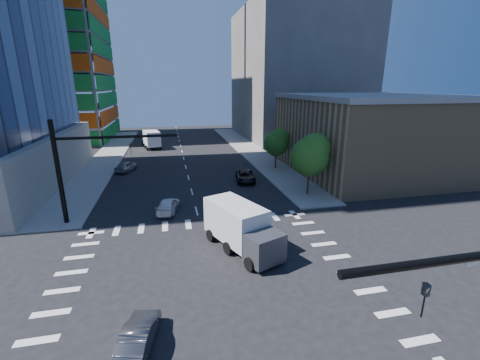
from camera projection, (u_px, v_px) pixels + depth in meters
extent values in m
plane|color=black|center=(214.00, 281.00, 20.08)|extent=(160.00, 160.00, 0.00)
cube|color=silver|center=(214.00, 281.00, 20.08)|extent=(20.00, 20.00, 0.01)
cube|color=gray|center=(250.00, 150.00, 60.09)|extent=(5.00, 60.00, 0.15)
cube|color=gray|center=(109.00, 156.00, 54.88)|extent=(5.00, 60.00, 0.15)
cube|color=#177E2F|center=(100.00, 23.00, 68.00)|extent=(0.12, 24.00, 49.00)
cube|color=#C1470B|center=(6.00, 6.00, 53.59)|extent=(24.00, 0.12, 49.00)
cube|color=tan|center=(369.00, 136.00, 44.46)|extent=(20.00, 22.00, 10.00)
cube|color=slate|center=(374.00, 97.00, 42.95)|extent=(20.50, 22.50, 0.60)
cube|color=#635D59|center=(296.00, 75.00, 73.19)|extent=(24.00, 30.00, 28.00)
imported|color=black|center=(423.00, 300.00, 8.32)|extent=(0.16, 0.20, 1.00)
cylinder|color=black|center=(59.00, 173.00, 27.12)|extent=(0.40, 0.40, 9.00)
cylinder|color=black|center=(117.00, 137.00, 27.34)|extent=(10.00, 0.24, 0.24)
imported|color=black|center=(131.00, 149.00, 27.86)|extent=(0.16, 0.20, 1.00)
cylinder|color=#382316|center=(308.00, 184.00, 35.42)|extent=(0.20, 0.20, 2.27)
sphere|color=#1E5316|center=(310.00, 157.00, 34.54)|extent=(4.16, 4.16, 4.16)
sphere|color=#3F7B29|center=(315.00, 148.00, 34.07)|extent=(3.25, 3.25, 3.25)
cylinder|color=#382316|center=(276.00, 161.00, 46.76)|extent=(0.20, 0.20, 1.92)
sphere|color=#1E5316|center=(276.00, 144.00, 46.02)|extent=(3.52, 3.52, 3.52)
sphere|color=#3F7B29|center=(280.00, 138.00, 45.59)|extent=(2.75, 2.75, 2.75)
imported|color=black|center=(245.00, 176.00, 40.76)|extent=(2.85, 5.10, 1.35)
imported|color=white|center=(168.00, 205.00, 31.02)|extent=(2.61, 4.59, 1.26)
imported|color=gray|center=(126.00, 166.00, 45.50)|extent=(3.10, 4.61, 1.46)
imported|color=#46464A|center=(138.00, 336.00, 14.85)|extent=(2.04, 3.98, 1.25)
cube|color=silver|center=(244.00, 226.00, 23.25)|extent=(4.33, 5.83, 2.74)
cube|color=#38393F|center=(243.00, 234.00, 23.45)|extent=(2.96, 2.67, 2.00)
cube|color=white|center=(151.00, 137.00, 62.49)|extent=(3.60, 5.70, 2.74)
cube|color=#38393F|center=(151.00, 141.00, 62.68)|extent=(2.78, 2.37, 2.01)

